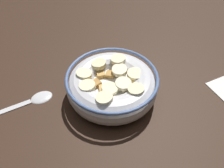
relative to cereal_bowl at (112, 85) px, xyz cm
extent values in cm
cube|color=#332116|center=(0.00, -0.02, -3.84)|extent=(124.44, 124.44, 2.00)
cylinder|color=silver|center=(0.00, -0.02, -2.54)|extent=(9.39, 9.39, 0.60)
torus|color=silver|center=(0.00, -0.02, -0.28)|extent=(17.08, 17.08, 5.13)
torus|color=#4C6699|center=(0.00, -0.02, 1.99)|extent=(17.16, 17.16, 0.60)
cylinder|color=white|center=(0.00, -0.02, 0.45)|extent=(14.00, 14.00, 0.40)
cube|color=#AD7F42|center=(3.15, -4.77, 1.09)|extent=(2.08, 2.07, 0.74)
cube|color=#B78947|center=(0.46, 5.43, 1.09)|extent=(2.15, 2.15, 0.70)
cube|color=#B78947|center=(1.28, -1.05, 1.17)|extent=(2.12, 2.08, 0.89)
cube|color=tan|center=(2.70, 0.35, 1.00)|extent=(2.22, 2.21, 0.87)
cube|color=tan|center=(-3.42, -1.39, 0.95)|extent=(1.56, 1.58, 0.73)
cube|color=#AD7F42|center=(-1.20, 4.82, 0.97)|extent=(1.83, 1.89, 0.89)
cube|color=tan|center=(0.06, 2.47, 0.99)|extent=(2.21, 2.21, 0.80)
cube|color=#AD7F42|center=(1.85, 2.36, 1.16)|extent=(1.86, 1.91, 0.86)
cube|color=tan|center=(-4.97, -0.54, 1.17)|extent=(2.07, 2.08, 0.74)
cube|color=#AD7F42|center=(1.08, -5.08, 1.12)|extent=(1.86, 1.82, 0.82)
cylinder|color=#F4EABC|center=(1.89, -4.31, 2.33)|extent=(4.03, 4.01, 1.20)
cylinder|color=beige|center=(-1.37, 2.41, 1.81)|extent=(3.80, 3.81, 1.36)
cylinder|color=beige|center=(-5.26, 0.37, 2.15)|extent=(3.85, 3.79, 1.21)
cylinder|color=#F4EABC|center=(1.93, 4.51, 2.03)|extent=(4.07, 4.02, 1.17)
cylinder|color=#F9EFC6|center=(0.24, -2.30, 2.04)|extent=(3.88, 3.94, 1.20)
cylinder|color=beige|center=(4.30, -1.29, 1.94)|extent=(4.02, 3.97, 1.20)
cylinder|color=beige|center=(4.44, 2.69, 2.11)|extent=(4.09, 4.11, 1.31)
cylinder|color=beige|center=(-2.71, -3.42, 1.77)|extent=(3.06, 3.05, 1.09)
cylinder|color=#F4EABC|center=(-2.56, -0.29, 1.87)|extent=(4.06, 4.08, 1.02)
cylinder|color=#F4EABC|center=(-2.34, 4.94, 2.32)|extent=(4.03, 4.01, 1.33)
ellipsoid|color=silver|center=(10.25, 9.14, -2.44)|extent=(4.55, 5.09, 0.80)
cube|color=silver|center=(13.26, 16.17, -2.66)|extent=(5.29, 10.60, 0.36)
camera|label=1|loc=(-18.71, 23.49, 31.45)|focal=37.10mm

